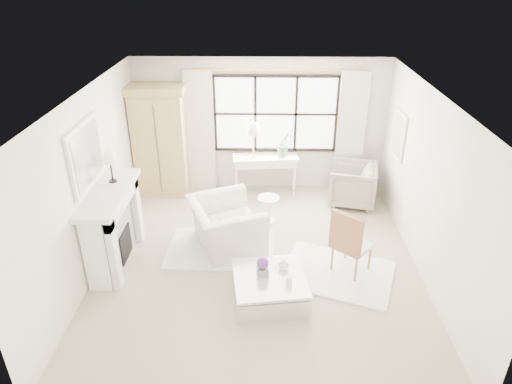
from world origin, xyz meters
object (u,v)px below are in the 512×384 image
Objects in this scene: club_armchair at (226,225)px; coffee_table at (270,288)px; armoire at (160,140)px; console_table at (265,174)px.

coffee_table is (0.72, -1.34, -0.22)m from club_armchair.
armoire reaches higher than coffee_table.
armoire is at bearing 13.38° from club_armchair.
club_armchair is at bearing -113.88° from console_table.
armoire is 4.05m from coffee_table.
club_armchair is 1.09× the size of coffee_table.
armoire is 2.54m from club_armchair.
club_armchair is (1.43, -1.96, -0.74)m from armoire.
console_table is 1.09× the size of club_armchair.
armoire reaches higher than console_table.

